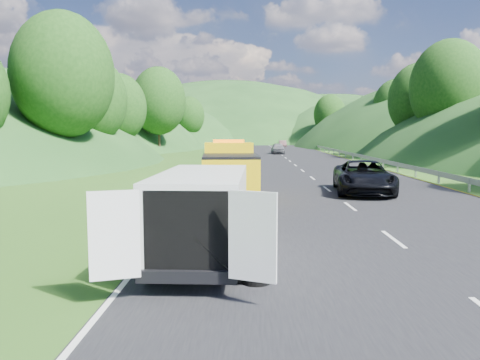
{
  "coord_description": "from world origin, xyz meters",
  "views": [
    {
      "loc": [
        -1.26,
        -15.68,
        3.21
      ],
      "look_at": [
        -1.65,
        2.47,
        1.3
      ],
      "focal_mm": 35.0,
      "sensor_mm": 36.0,
      "label": 1
    }
  ],
  "objects_px": {
    "woman": "(171,226)",
    "suitcase": "(134,214)",
    "passing_suv": "(363,193)",
    "worker": "(210,284)",
    "tow_truck": "(229,170)",
    "white_van": "(203,211)",
    "child": "(202,223)",
    "spare_tire": "(256,283)"
  },
  "relations": [
    {
      "from": "tow_truck",
      "to": "child",
      "type": "height_order",
      "value": "tow_truck"
    },
    {
      "from": "tow_truck",
      "to": "passing_suv",
      "type": "relative_size",
      "value": 1.1
    },
    {
      "from": "worker",
      "to": "spare_tire",
      "type": "distance_m",
      "value": 0.98
    },
    {
      "from": "suitcase",
      "to": "child",
      "type": "bearing_deg",
      "value": -5.22
    },
    {
      "from": "suitcase",
      "to": "spare_tire",
      "type": "distance_m",
      "value": 7.9
    },
    {
      "from": "tow_truck",
      "to": "worker",
      "type": "height_order",
      "value": "tow_truck"
    },
    {
      "from": "child",
      "to": "worker",
      "type": "relative_size",
      "value": 0.67
    },
    {
      "from": "worker",
      "to": "passing_suv",
      "type": "height_order",
      "value": "passing_suv"
    },
    {
      "from": "worker",
      "to": "suitcase",
      "type": "xyz_separation_m",
      "value": [
        -3.28,
        6.74,
        0.26
      ]
    },
    {
      "from": "passing_suv",
      "to": "suitcase",
      "type": "bearing_deg",
      "value": -135.12
    },
    {
      "from": "white_van",
      "to": "woman",
      "type": "distance_m",
      "value": 4.52
    },
    {
      "from": "suitcase",
      "to": "passing_suv",
      "type": "distance_m",
      "value": 12.65
    },
    {
      "from": "woman",
      "to": "spare_tire",
      "type": "xyz_separation_m",
      "value": [
        2.78,
        -5.86,
        0.0
      ]
    },
    {
      "from": "passing_suv",
      "to": "worker",
      "type": "bearing_deg",
      "value": -107.83
    },
    {
      "from": "woman",
      "to": "passing_suv",
      "type": "relative_size",
      "value": 0.26
    },
    {
      "from": "worker",
      "to": "passing_suv",
      "type": "relative_size",
      "value": 0.26
    },
    {
      "from": "woman",
      "to": "suitcase",
      "type": "distance_m",
      "value": 1.7
    },
    {
      "from": "worker",
      "to": "child",
      "type": "bearing_deg",
      "value": 100.72
    },
    {
      "from": "tow_truck",
      "to": "worker",
      "type": "relative_size",
      "value": 4.28
    },
    {
      "from": "tow_truck",
      "to": "suitcase",
      "type": "distance_m",
      "value": 6.8
    },
    {
      "from": "child",
      "to": "white_van",
      "type": "bearing_deg",
      "value": -63.1
    },
    {
      "from": "woman",
      "to": "child",
      "type": "relative_size",
      "value": 1.52
    },
    {
      "from": "tow_truck",
      "to": "woman",
      "type": "height_order",
      "value": "tow_truck"
    },
    {
      "from": "child",
      "to": "spare_tire",
      "type": "distance_m",
      "value": 6.67
    },
    {
      "from": "spare_tire",
      "to": "child",
      "type": "bearing_deg",
      "value": 105.58
    },
    {
      "from": "tow_truck",
      "to": "worker",
      "type": "xyz_separation_m",
      "value": [
        0.14,
        -12.67,
        -1.36
      ]
    },
    {
      "from": "tow_truck",
      "to": "suitcase",
      "type": "bearing_deg",
      "value": -121.86
    },
    {
      "from": "suitcase",
      "to": "tow_truck",
      "type": "bearing_deg",
      "value": 62.12
    },
    {
      "from": "suitcase",
      "to": "passing_suv",
      "type": "relative_size",
      "value": 0.09
    },
    {
      "from": "woman",
      "to": "suitcase",
      "type": "relative_size",
      "value": 3.01
    },
    {
      "from": "child",
      "to": "passing_suv",
      "type": "xyz_separation_m",
      "value": [
        7.5,
        8.01,
        0.0
      ]
    },
    {
      "from": "suitcase",
      "to": "passing_suv",
      "type": "xyz_separation_m",
      "value": [
        9.96,
        7.79,
        -0.26
      ]
    },
    {
      "from": "white_van",
      "to": "worker",
      "type": "relative_size",
      "value": 4.05
    },
    {
      "from": "white_van",
      "to": "suitcase",
      "type": "bearing_deg",
      "value": 122.48
    },
    {
      "from": "woman",
      "to": "spare_tire",
      "type": "relative_size",
      "value": 2.49
    },
    {
      "from": "white_van",
      "to": "woman",
      "type": "relative_size",
      "value": 3.95
    },
    {
      "from": "white_van",
      "to": "suitcase",
      "type": "relative_size",
      "value": 11.89
    },
    {
      "from": "spare_tire",
      "to": "woman",
      "type": "bearing_deg",
      "value": 115.38
    },
    {
      "from": "white_van",
      "to": "child",
      "type": "xyz_separation_m",
      "value": [
        -0.5,
        4.65,
        -1.25
      ]
    },
    {
      "from": "spare_tire",
      "to": "passing_suv",
      "type": "bearing_deg",
      "value": 68.43
    },
    {
      "from": "spare_tire",
      "to": "tow_truck",
      "type": "bearing_deg",
      "value": 95.06
    },
    {
      "from": "tow_truck",
      "to": "white_van",
      "type": "height_order",
      "value": "tow_truck"
    }
  ]
}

